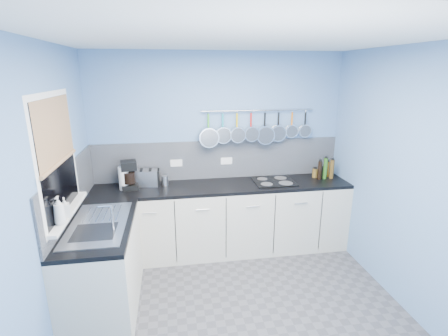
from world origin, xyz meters
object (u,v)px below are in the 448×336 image
object	(u,v)px
toaster	(146,178)
canister	(165,181)
soap_bottle_b	(65,207)
soap_bottle_a	(59,210)
paper_towel	(124,178)
coffee_maker	(129,175)
hob	(274,181)

from	to	relation	value
toaster	canister	bearing A→B (deg)	-0.22
soap_bottle_b	canister	size ratio (longest dim) A/B	1.47
toaster	soap_bottle_a	bearing A→B (deg)	-106.26
paper_towel	toaster	bearing A→B (deg)	24.32
coffee_maker	toaster	distance (m)	0.22
hob	soap_bottle_a	bearing A→B (deg)	-151.70
hob	toaster	bearing A→B (deg)	175.29
soap_bottle_b	paper_towel	distance (m)	1.12
paper_towel	coffee_maker	world-z (taller)	coffee_maker
soap_bottle_a	coffee_maker	distance (m)	1.29
paper_towel	toaster	distance (m)	0.28
coffee_maker	soap_bottle_a	bearing A→B (deg)	-118.05
paper_towel	soap_bottle_a	bearing A→B (deg)	-106.46
coffee_maker	hob	xyz separation A→B (m)	(1.78, -0.03, -0.16)
paper_towel	canister	world-z (taller)	paper_towel
soap_bottle_b	coffee_maker	world-z (taller)	coffee_maker
soap_bottle_a	canister	distance (m)	1.54
paper_towel	toaster	xyz separation A→B (m)	(0.25, 0.11, -0.04)
canister	hob	distance (m)	1.37
soap_bottle_a	paper_towel	bearing A→B (deg)	73.54
toaster	coffee_maker	bearing A→B (deg)	-144.55
coffee_maker	toaster	world-z (taller)	coffee_maker
paper_towel	canister	distance (m)	0.49
toaster	canister	world-z (taller)	toaster
toaster	hob	distance (m)	1.60
soap_bottle_b	hob	bearing A→B (deg)	25.25
soap_bottle_b	canister	bearing A→B (deg)	53.80
soap_bottle_b	canister	distance (m)	1.42
soap_bottle_b	paper_towel	bearing A→B (deg)	71.39
coffee_maker	hob	distance (m)	1.79
soap_bottle_b	paper_towel	size ratio (longest dim) A/B	0.62
toaster	canister	distance (m)	0.23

